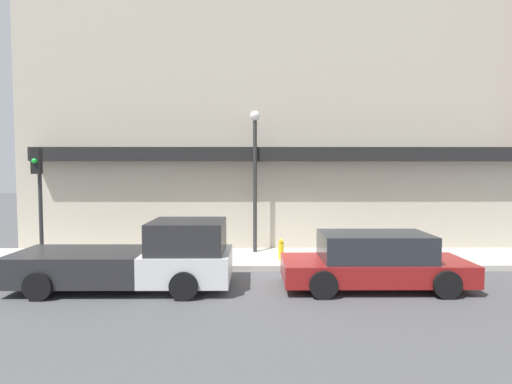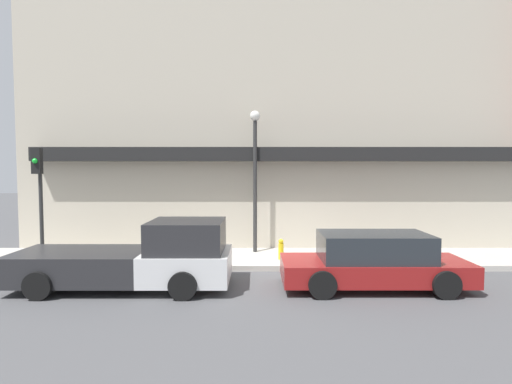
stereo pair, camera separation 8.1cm
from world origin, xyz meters
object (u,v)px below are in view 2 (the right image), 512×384
(traffic_light, at_px, (39,184))
(fire_hydrant, at_px, (281,249))
(pickup_truck, at_px, (139,259))
(street_lamp, at_px, (255,163))
(parked_car, at_px, (374,261))

(traffic_light, bearing_deg, fire_hydrant, 2.94)
(pickup_truck, xyz_separation_m, street_lamp, (3.04, 3.79, 2.56))
(pickup_truck, distance_m, traffic_light, 4.73)
(pickup_truck, distance_m, street_lamp, 5.50)
(pickup_truck, height_order, traffic_light, traffic_light)
(fire_hydrant, bearing_deg, parked_car, -48.55)
(parked_car, xyz_separation_m, street_lamp, (-3.12, 3.79, 2.63))
(street_lamp, bearing_deg, pickup_truck, -128.77)
(fire_hydrant, distance_m, street_lamp, 3.20)
(parked_car, distance_m, fire_hydrant, 3.44)
(fire_hydrant, bearing_deg, pickup_truck, -146.56)
(fire_hydrant, height_order, traffic_light, traffic_light)
(parked_car, distance_m, traffic_light, 10.34)
(street_lamp, distance_m, traffic_light, 7.02)
(pickup_truck, height_order, fire_hydrant, pickup_truck)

